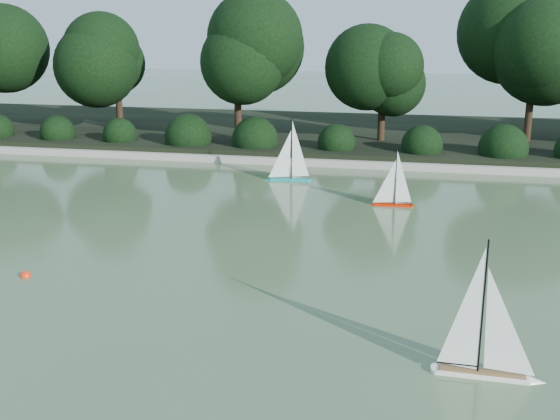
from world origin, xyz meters
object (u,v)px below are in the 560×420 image
sailboat_white_b (492,355)px  sailboat_orange (390,196)px  race_buoy (26,276)px  sailboat_teal (286,170)px

sailboat_white_b → sailboat_orange: sailboat_white_b is taller
race_buoy → sailboat_teal: bearing=69.7°
sailboat_orange → sailboat_teal: bearing=144.2°
sailboat_white_b → race_buoy: 6.64m
sailboat_teal → sailboat_white_b: bearing=-65.5°
sailboat_teal → race_buoy: bearing=-110.3°
sailboat_orange → race_buoy: sailboat_orange is taller
sailboat_teal → race_buoy: (-2.53, -6.85, -0.24)m
sailboat_white_b → sailboat_orange: (-1.42, 6.77, -0.06)m
race_buoy → sailboat_white_b: bearing=-14.8°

